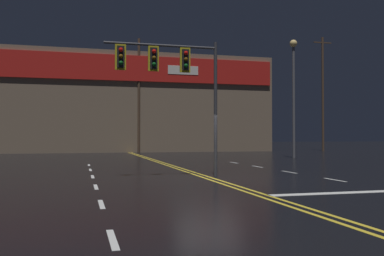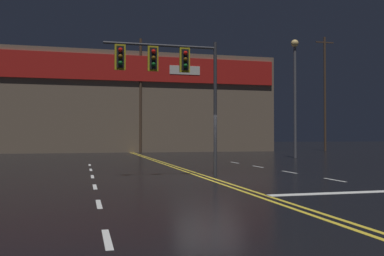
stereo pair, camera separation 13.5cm
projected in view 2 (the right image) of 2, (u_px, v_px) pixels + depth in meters
The scene contains 6 objects.
ground_plane at pixel (209, 178), 16.55m from camera, with size 200.00×200.00×0.00m, color black.
road_markings at pixel (234, 180), 15.90m from camera, with size 12.95×60.00×0.01m.
traffic_signal_median at pixel (168, 69), 16.93m from camera, with size 4.56×0.36×5.47m.
streetlight_near_left at pixel (295, 82), 32.21m from camera, with size 0.56×0.56×8.94m.
building_backdrop at pixel (127, 105), 47.59m from camera, with size 30.91×10.23×10.24m.
utility_pole_row at pixel (150, 92), 43.23m from camera, with size 44.45×0.26×12.85m.
Camera 2 is at (-4.73, -15.91, 1.63)m, focal length 40.00 mm.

